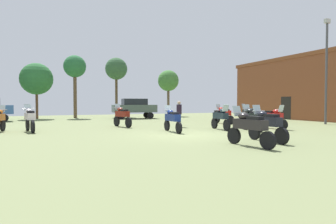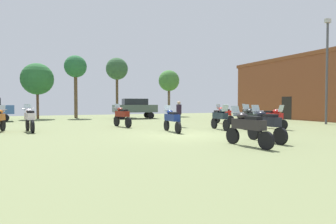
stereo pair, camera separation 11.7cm
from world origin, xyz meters
TOP-DOWN VIEW (x-y plane):
  - ground_plane at (0.00, 0.00)m, footprint 44.00×52.00m
  - brick_building at (18.00, 4.73)m, footprint 6.12×20.84m
  - motorcycle_1 at (0.46, -4.34)m, footprint 0.62×2.23m
  - motorcycle_2 at (-1.54, 5.64)m, footprint 0.77×2.23m
  - motorcycle_3 at (6.26, 5.41)m, footprint 0.62×2.24m
  - motorcycle_4 at (6.51, 0.66)m, footprint 0.62×2.24m
  - motorcycle_5 at (-6.92, 4.58)m, footprint 0.72×2.25m
  - motorcycle_6 at (1.91, -3.69)m, footprint 0.62×2.20m
  - motorcycle_7 at (9.05, 5.72)m, footprint 0.70×2.21m
  - motorcycle_8 at (0.09, 1.37)m, footprint 0.62×2.24m
  - motorcycle_9 at (4.37, 0.03)m, footprint 0.71×2.17m
  - motorcycle_11 at (3.20, 1.36)m, footprint 0.62×2.15m
  - car_2 at (2.18, 14.85)m, footprint 4.41×2.09m
  - person_1 at (1.90, 4.18)m, footprint 0.40×0.40m
  - tree_3 at (7.68, 18.73)m, footprint 2.53×2.53m
  - tree_4 at (1.53, 19.64)m, footprint 2.51×2.51m
  - tree_5 at (-3.10, 18.77)m, footprint 2.31×2.31m
  - tree_7 at (-6.77, 18.59)m, footprint 3.13×3.13m
  - lamp_post at (12.81, 1.82)m, footprint 0.44×0.24m

SIDE VIEW (x-z plane):
  - ground_plane at x=0.00m, z-range 0.00..0.02m
  - motorcycle_8 at x=0.09m, z-range 0.01..1.45m
  - motorcycle_4 at x=6.51m, z-range 0.01..1.45m
  - motorcycle_1 at x=0.46m, z-range 0.01..1.46m
  - motorcycle_11 at x=3.20m, z-range 0.01..1.49m
  - motorcycle_9 at x=4.37m, z-range 0.01..1.49m
  - motorcycle_6 at x=1.91m, z-range 0.01..1.49m
  - motorcycle_3 at x=6.26m, z-range 0.01..1.49m
  - motorcycle_7 at x=9.05m, z-range 0.01..1.51m
  - motorcycle_5 at x=-6.92m, z-range 0.01..1.51m
  - motorcycle_2 at x=-1.54m, z-range 0.01..1.52m
  - person_1 at x=1.90m, z-range 0.16..1.85m
  - car_2 at x=2.18m, z-range 0.19..2.19m
  - brick_building at x=18.00m, z-range 0.01..6.08m
  - tree_7 at x=-6.77m, z-range 1.21..6.74m
  - tree_3 at x=7.68m, z-range 1.48..7.02m
  - lamp_post at x=12.81m, z-range 0.42..8.13m
  - tree_5 at x=-3.10m, z-range 2.02..8.60m
  - tree_4 at x=1.53m, z-range 2.07..8.83m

